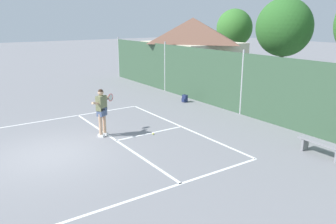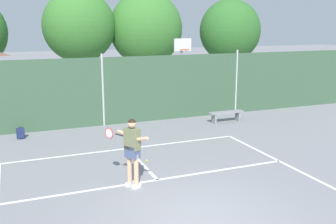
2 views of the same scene
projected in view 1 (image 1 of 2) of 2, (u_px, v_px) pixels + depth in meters
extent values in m
plane|color=gray|center=(49.00, 155.00, 11.19)|extent=(120.00, 120.00, 0.00)
cube|color=white|center=(181.00, 126.00, 14.15)|extent=(8.20, 0.10, 0.01)
cube|color=white|center=(23.00, 124.00, 14.45)|extent=(0.10, 11.00, 0.01)
cube|color=white|center=(97.00, 211.00, 7.91)|extent=(0.10, 11.00, 0.01)
cube|color=white|center=(116.00, 141.00, 12.52)|extent=(8.20, 0.10, 0.01)
cube|color=white|center=(150.00, 133.00, 13.32)|extent=(0.10, 2.97, 0.01)
cube|color=#38563D|center=(242.00, 84.00, 15.66)|extent=(26.00, 0.05, 2.89)
cylinder|color=#B2B2B7|center=(119.00, 57.00, 26.00)|extent=(0.09, 0.09, 3.04)
cylinder|color=#B2B2B7|center=(165.00, 67.00, 20.82)|extent=(0.09, 0.09, 3.04)
cylinder|color=#B2B2B7|center=(242.00, 83.00, 15.64)|extent=(0.09, 0.09, 3.04)
cube|color=beige|center=(192.00, 62.00, 23.91)|extent=(6.03, 5.01, 2.83)
pyramid|color=brown|center=(193.00, 30.00, 23.31)|extent=(6.51, 5.42, 1.65)
cylinder|color=brown|center=(233.00, 57.00, 29.78)|extent=(0.36, 0.36, 2.24)
ellipsoid|color=#38752D|center=(234.00, 28.00, 29.11)|extent=(3.25, 2.92, 3.25)
cylinder|color=brown|center=(281.00, 65.00, 25.72)|extent=(0.36, 0.36, 1.94)
ellipsoid|color=#2D6628|center=(284.00, 27.00, 24.96)|extent=(4.31, 3.88, 4.31)
cube|color=silver|center=(101.00, 136.00, 12.91)|extent=(0.29, 0.23, 0.10)
cube|color=silver|center=(105.00, 134.00, 13.12)|extent=(0.29, 0.23, 0.10)
cylinder|color=tan|center=(101.00, 124.00, 12.79)|extent=(0.13, 0.13, 0.82)
cylinder|color=tan|center=(104.00, 123.00, 12.99)|extent=(0.13, 0.13, 0.82)
cube|color=#47567A|center=(102.00, 112.00, 12.76)|extent=(0.39, 0.43, 0.32)
cube|color=#6B704C|center=(101.00, 103.00, 12.67)|extent=(0.41, 0.47, 0.56)
sphere|color=tan|center=(101.00, 92.00, 12.56)|extent=(0.22, 0.22, 0.22)
sphere|color=black|center=(101.00, 92.00, 12.56)|extent=(0.21, 0.21, 0.21)
cylinder|color=tan|center=(104.00, 99.00, 12.83)|extent=(0.36, 0.53, 0.17)
cylinder|color=tan|center=(97.00, 103.00, 12.42)|extent=(0.33, 0.48, 0.22)
cylinder|color=black|center=(106.00, 99.00, 13.03)|extent=(0.18, 0.28, 0.04)
torus|color=red|center=(111.00, 97.00, 13.35)|extent=(0.17, 0.28, 0.30)
cylinder|color=silver|center=(111.00, 97.00, 13.35)|extent=(0.14, 0.23, 0.26)
sphere|color=#CCE033|center=(153.00, 134.00, 13.17)|extent=(0.07, 0.07, 0.07)
cube|color=navy|center=(185.00, 98.00, 18.26)|extent=(0.30, 0.21, 0.40)
cube|color=navy|center=(183.00, 100.00, 18.21)|extent=(0.23, 0.08, 0.18)
torus|color=black|center=(185.00, 95.00, 18.21)|extent=(0.09, 0.02, 0.09)
cube|color=gray|center=(322.00, 143.00, 11.04)|extent=(1.60, 0.36, 0.06)
cube|color=gray|center=(305.00, 144.00, 11.58)|extent=(0.08, 0.32, 0.45)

